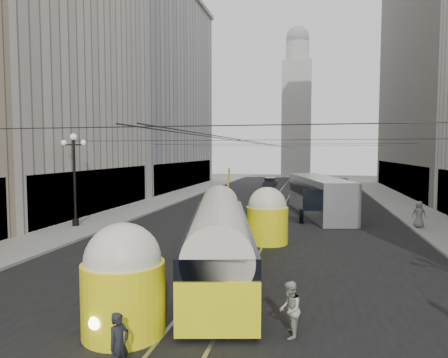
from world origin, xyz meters
The scene contains 17 objects.
road centered at (0.00, 32.50, 0.00)m, with size 20.00×85.00×0.02m, color black.
sidewalk_left centered at (-12.00, 36.00, 0.07)m, with size 4.00×72.00×0.15m, color gray.
sidewalk_right centered at (12.00, 36.00, 0.07)m, with size 4.00×72.00×0.15m, color gray.
rail_left centered at (-0.75, 32.50, 0.00)m, with size 0.12×85.00×0.04m, color gray.
rail_right centered at (0.75, 32.50, 0.00)m, with size 0.12×85.00×0.04m, color gray.
building_left_mid centered at (-20.00, 24.00, 17.31)m, with size 12.60×20.60×34.60m.
building_left_far centered at (-19.99, 48.00, 14.31)m, with size 12.60×28.60×28.60m.
distant_tower centered at (0.00, 80.00, 14.97)m, with size 6.00×6.00×31.36m.
lamppost_left_mid centered at (-12.60, 18.00, 3.74)m, with size 1.86×0.44×6.37m.
catenary centered at (0.12, 31.49, 5.88)m, with size 25.00×72.00×0.23m.
streetcar centered at (-0.50, 10.06, 1.62)m, with size 5.19×14.85×3.31m.
city_bus centered at (3.96, 27.39, 1.73)m, with size 5.44×12.83×3.16m.
sedan_white_far centered at (4.96, 47.67, 0.72)m, with size 3.97×5.41×1.58m.
sedan_dark_far centered at (-2.83, 54.06, 0.59)m, with size 1.77×4.15×1.30m.
pedestrian_crossing_a centered at (-0.97, 1.77, 0.78)m, with size 0.57×0.37×1.56m, color black.
pedestrian_crossing_b centered at (2.83, 4.72, 0.81)m, with size 0.78×0.61×1.61m, color #B0B0A4.
pedestrian_sidewalk_right centered at (10.50, 22.47, 1.05)m, with size 0.88×0.54×1.80m, color gray.
Camera 1 is at (3.39, -6.51, 5.31)m, focal length 32.00 mm.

